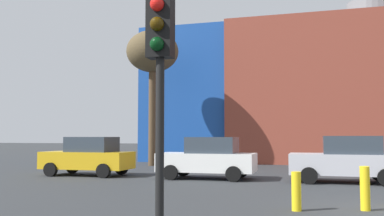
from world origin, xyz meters
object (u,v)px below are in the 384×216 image
object	(u,v)px
parked_car_1	(208,158)
parked_car_2	(347,159)
parked_car_0	(88,156)
bare_tree_0	(152,54)
bollard_yellow_1	(365,188)
traffic_light_near_left	(160,66)
bollard_yellow_2	(296,191)

from	to	relation	value
parked_car_1	parked_car_2	size ratio (longest dim) A/B	0.98
parked_car_0	bare_tree_0	size ratio (longest dim) A/B	0.48
parked_car_2	bare_tree_0	world-z (taller)	bare_tree_0
parked_car_1	bollard_yellow_1	xyz separation A→B (m)	(5.74, -6.75, -0.36)
bare_tree_0	bollard_yellow_1	xyz separation A→B (m)	(11.29, -14.07, -6.72)
traffic_light_near_left	bollard_yellow_2	distance (m)	6.26
bollard_yellow_1	traffic_light_near_left	bearing A→B (deg)	-118.18
bare_tree_0	traffic_light_near_left	bearing A→B (deg)	-68.32
parked_car_0	parked_car_2	world-z (taller)	parked_car_2
parked_car_1	traffic_light_near_left	world-z (taller)	traffic_light_near_left
bollard_yellow_1	parked_car_0	bearing A→B (deg)	150.00
parked_car_0	bollard_yellow_1	xyz separation A→B (m)	(11.69, -6.75, -0.37)
parked_car_1	bollard_yellow_2	size ratio (longest dim) A/B	4.37
parked_car_0	parked_car_1	size ratio (longest dim) A/B	1.00
parked_car_1	bare_tree_0	distance (m)	11.18
traffic_light_near_left	bollard_yellow_2	size ratio (longest dim) A/B	3.95
parked_car_1	bollard_yellow_2	bearing A→B (deg)	119.22
parked_car_0	bare_tree_0	bearing A→B (deg)	-93.12
bollard_yellow_1	parked_car_2	bearing A→B (deg)	89.60
parked_car_2	bare_tree_0	distance (m)	14.91
traffic_light_near_left	bollard_yellow_2	bearing A→B (deg)	163.22
bollard_yellow_1	parked_car_1	bearing A→B (deg)	130.38
bare_tree_0	bollard_yellow_1	size ratio (longest dim) A/B	7.95
parked_car_2	traffic_light_near_left	distance (m)	13.41
parked_car_1	bollard_yellow_2	world-z (taller)	parked_car_1
parked_car_2	bare_tree_0	bearing A→B (deg)	-32.87
parked_car_1	bare_tree_0	world-z (taller)	bare_tree_0
parked_car_0	bollard_yellow_2	distance (m)	12.39
bare_tree_0	parked_car_1	bearing A→B (deg)	-52.85
parked_car_1	traffic_light_near_left	xyz separation A→B (m)	(2.47, -12.85, 1.92)
bare_tree_0	bollard_yellow_1	world-z (taller)	bare_tree_0
parked_car_0	bollard_yellow_1	world-z (taller)	parked_car_0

